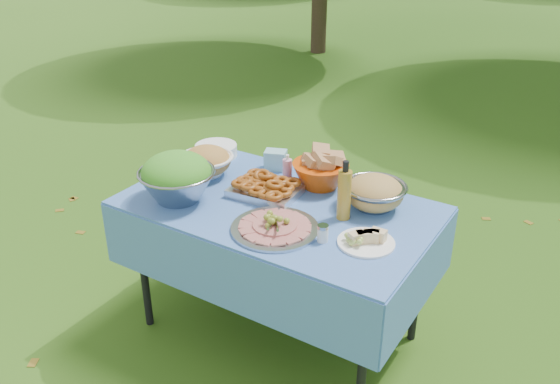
# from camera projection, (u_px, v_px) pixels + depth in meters

# --- Properties ---
(ground) EXTENTS (80.00, 80.00, 0.00)m
(ground) POSITION_uv_depth(u_px,v_px,m) (278.00, 330.00, 3.15)
(ground) COLOR #16390A
(ground) RESTS_ON ground
(picnic_table) EXTENTS (1.46, 0.86, 0.76)m
(picnic_table) POSITION_uv_depth(u_px,v_px,m) (278.00, 271.00, 2.98)
(picnic_table) COLOR #84C3FF
(picnic_table) RESTS_ON ground
(salad_bowl) EXTENTS (0.48, 0.48, 0.24)m
(salad_bowl) POSITION_uv_depth(u_px,v_px,m) (177.00, 177.00, 2.80)
(salad_bowl) COLOR #919499
(salad_bowl) RESTS_ON picnic_table
(pasta_bowl_white) EXTENTS (0.35, 0.35, 0.15)m
(pasta_bowl_white) POSITION_uv_depth(u_px,v_px,m) (206.00, 161.00, 3.07)
(pasta_bowl_white) COLOR white
(pasta_bowl_white) RESTS_ON picnic_table
(plate_stack) EXTENTS (0.27, 0.27, 0.07)m
(plate_stack) POSITION_uv_depth(u_px,v_px,m) (216.00, 150.00, 3.31)
(plate_stack) COLOR white
(plate_stack) RESTS_ON picnic_table
(wipes_box) EXTENTS (0.13, 0.12, 0.10)m
(wipes_box) POSITION_uv_depth(u_px,v_px,m) (276.00, 160.00, 3.15)
(wipes_box) COLOR #8FD0DA
(wipes_box) RESTS_ON picnic_table
(sanitizer_bottle) EXTENTS (0.06, 0.06, 0.14)m
(sanitizer_bottle) POSITION_uv_depth(u_px,v_px,m) (287.00, 167.00, 3.02)
(sanitizer_bottle) COLOR pink
(sanitizer_bottle) RESTS_ON picnic_table
(bread_bowl) EXTENTS (0.37, 0.37, 0.19)m
(bread_bowl) POSITION_uv_depth(u_px,v_px,m) (321.00, 169.00, 2.94)
(bread_bowl) COLOR #D1470A
(bread_bowl) RESTS_ON picnic_table
(pasta_bowl_steel) EXTENTS (0.35, 0.35, 0.16)m
(pasta_bowl_steel) POSITION_uv_depth(u_px,v_px,m) (374.00, 192.00, 2.75)
(pasta_bowl_steel) COLOR #919499
(pasta_bowl_steel) RESTS_ON picnic_table
(fried_tray) EXTENTS (0.35, 0.26, 0.08)m
(fried_tray) POSITION_uv_depth(u_px,v_px,m) (265.00, 188.00, 2.88)
(fried_tray) COLOR silver
(fried_tray) RESTS_ON picnic_table
(charcuterie_platter) EXTENTS (0.46, 0.46, 0.09)m
(charcuterie_platter) POSITION_uv_depth(u_px,v_px,m) (275.00, 221.00, 2.58)
(charcuterie_platter) COLOR #ADAFB4
(charcuterie_platter) RESTS_ON picnic_table
(oil_bottle) EXTENTS (0.08, 0.08, 0.28)m
(oil_bottle) POSITION_uv_depth(u_px,v_px,m) (344.00, 190.00, 2.63)
(oil_bottle) COLOR #AD8125
(oil_bottle) RESTS_ON picnic_table
(cheese_plate) EXTENTS (0.24, 0.24, 0.07)m
(cheese_plate) POSITION_uv_depth(u_px,v_px,m) (366.00, 237.00, 2.48)
(cheese_plate) COLOR white
(cheese_plate) RESTS_ON picnic_table
(shaker) EXTENTS (0.05, 0.05, 0.08)m
(shaker) POSITION_uv_depth(u_px,v_px,m) (323.00, 233.00, 2.49)
(shaker) COLOR white
(shaker) RESTS_ON picnic_table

